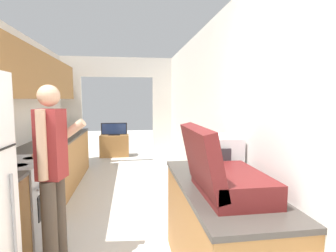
% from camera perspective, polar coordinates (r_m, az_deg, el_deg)
% --- Properties ---
extents(wall_left, '(0.38, 7.69, 2.50)m').
position_cam_1_polar(wall_left, '(3.71, -32.02, 4.73)').
color(wall_left, white).
rests_on(wall_left, ground_plane).
extents(wall_right, '(0.06, 7.69, 2.50)m').
position_cam_1_polar(wall_right, '(3.15, 10.66, 0.47)').
color(wall_right, white).
rests_on(wall_right, ground_plane).
extents(wall_far_with_doorway, '(2.93, 0.06, 2.50)m').
position_cam_1_polar(wall_far_with_doorway, '(6.25, -10.85, 4.85)').
color(wall_far_with_doorway, white).
rests_on(wall_far_with_doorway, ground_plane).
extents(counter_left, '(0.62, 4.11, 0.88)m').
position_cam_1_polar(counter_left, '(4.52, -24.21, -8.70)').
color(counter_left, '#9E6B38').
rests_on(counter_left, ground_plane).
extents(counter_right, '(0.62, 1.55, 0.88)m').
position_cam_1_polar(counter_right, '(2.32, 10.96, -22.51)').
color(counter_right, '#9E6B38').
rests_on(counter_right, ground_plane).
extents(range_oven, '(0.66, 0.75, 1.02)m').
position_cam_1_polar(range_oven, '(3.34, -30.35, -14.05)').
color(range_oven, '#B7B7BC').
rests_on(range_oven, ground_plane).
extents(person, '(0.54, 0.43, 1.67)m').
position_cam_1_polar(person, '(2.60, -23.91, -9.03)').
color(person, '#4C4238').
rests_on(person, ground_plane).
extents(suitcase, '(0.51, 0.68, 0.48)m').
position_cam_1_polar(suitcase, '(1.86, 11.51, -10.22)').
color(suitcase, '#5B1919').
rests_on(suitcase, counter_right).
extents(microwave, '(0.38, 0.44, 0.32)m').
position_cam_1_polar(microwave, '(2.48, 10.39, -5.77)').
color(microwave, white).
rests_on(microwave, counter_right).
extents(tv_cabinet, '(0.76, 0.42, 0.58)m').
position_cam_1_polar(tv_cabinet, '(7.23, -11.55, -4.20)').
color(tv_cabinet, '#9E6B38').
rests_on(tv_cabinet, ground_plane).
extents(television, '(0.68, 0.16, 0.33)m').
position_cam_1_polar(television, '(7.13, -11.65, -0.68)').
color(television, black).
rests_on(television, tv_cabinet).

